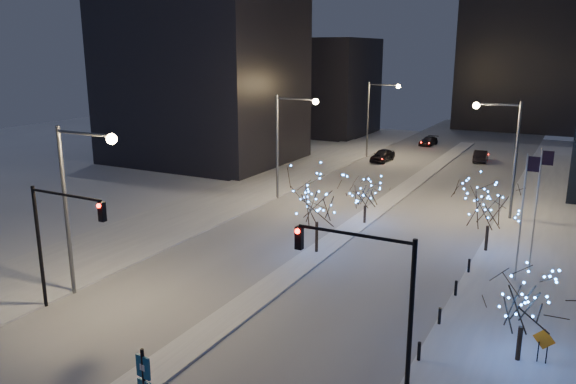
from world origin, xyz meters
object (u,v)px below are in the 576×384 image
Objects in this scene: street_lamp_w_mid at (287,133)px; traffic_signal_west at (57,230)px; car_mid at (481,156)px; street_lamp_east at (505,144)px; holiday_tree_median_far at (366,192)px; construction_sign at (544,342)px; street_lamp_w_far at (376,109)px; holiday_tree_plaza_far at (490,204)px; holiday_tree_plaza_near at (524,302)px; street_lamp_w_near at (77,189)px; car_near at (383,155)px; car_far at (428,141)px; holiday_tree_median_near at (317,199)px; traffic_signal_east at (374,286)px.

traffic_signal_west is at bearing -88.94° from street_lamp_w_mid.
car_mid is (12.72, 55.67, -4.00)m from traffic_signal_west.
street_lamp_east is 2.44× the size of holiday_tree_median_far.
construction_sign is at bearing -40.41° from street_lamp_w_mid.
street_lamp_w_mid and street_lamp_east have the same top height.
street_lamp_w_far is at bearing 10.53° from car_mid.
construction_sign is at bearing -71.76° from holiday_tree_plaza_far.
traffic_signal_west is 1.52× the size of car_mid.
street_lamp_east is at bearing 99.89° from holiday_tree_plaza_near.
street_lamp_w_mid is at bearing 90.00° from street_lamp_w_near.
holiday_tree_plaza_near is at bearing -58.65° from car_near.
street_lamp_w_far is 2.17× the size of car_mid.
street_lamp_w_mid is 2.17× the size of car_mid.
holiday_tree_median_far is at bearing 68.74° from traffic_signal_west.
car_far is 47.26m from holiday_tree_plaza_far.
holiday_tree_median_far is at bearing -143.76° from street_lamp_east.
construction_sign is (24.17, -45.57, -5.33)m from street_lamp_w_far.
holiday_tree_plaza_near is at bearing -80.11° from street_lamp_east.
construction_sign is (5.15, -23.57, -5.28)m from street_lamp_east.
street_lamp_w_near is at bearing -124.46° from holiday_tree_median_near.
traffic_signal_east is at bearing -94.51° from holiday_tree_plaza_far.
traffic_signal_east is (-1.14, -29.00, -1.69)m from street_lamp_east.
traffic_signal_east is at bearing -70.68° from street_lamp_w_far.
construction_sign is (15.33, -8.44, -2.85)m from holiday_tree_median_near.
street_lamp_w_near is at bearing 176.79° from traffic_signal_east.
street_lamp_w_near is 15.81m from holiday_tree_median_near.
traffic_signal_east is 55.02m from car_mid.
street_lamp_w_far is 5.91× the size of construction_sign.
street_lamp_w_near is 5.91× the size of construction_sign.
street_lamp_w_mid reaches higher than car_near.
holiday_tree_median_near reaches higher than car_far.
holiday_tree_median_near is 1.34× the size of holiday_tree_plaza_near.
holiday_tree_median_near reaches higher than holiday_tree_plaza_far.
street_lamp_east is at bearing 92.59° from holiday_tree_plaza_far.
street_lamp_w_near is 27.18m from holiday_tree_plaza_far.
street_lamp_w_near is 2.44× the size of holiday_tree_median_far.
car_far is at bearing 86.42° from street_lamp_w_near.
car_far is (2.06, 15.49, -0.15)m from car_near.
car_mid is (-5.80, 25.67, -5.69)m from street_lamp_east.
holiday_tree_median_near is (-10.19, -15.13, -2.43)m from street_lamp_east.
holiday_tree_median_near reaches higher than holiday_tree_median_far.
holiday_tree_median_far is at bearing -23.09° from street_lamp_w_mid.
street_lamp_east reaches higher than holiday_tree_median_near.
car_mid is at bearing 76.17° from street_lamp_w_near.
street_lamp_east is at bearing 8.96° from street_lamp_w_mid.
traffic_signal_west is at bearing -119.27° from holiday_tree_median_near.
street_lamp_w_mid is 19.26m from street_lamp_east.
holiday_tree_plaza_near is at bearing -41.93° from street_lamp_w_mid.
street_lamp_w_near is 1.43× the size of traffic_signal_west.
holiday_tree_plaza_far is (19.44, 18.78, -2.88)m from street_lamp_w_near.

